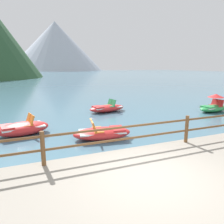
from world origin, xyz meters
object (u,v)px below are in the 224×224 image
pedal_boat_1 (22,128)px  pedal_boat_2 (107,108)px  pedal_boat_3 (214,106)px  pedal_boat_0 (102,133)px

pedal_boat_1 → pedal_boat_2: pedal_boat_1 is taller
pedal_boat_1 → pedal_boat_3: size_ratio=1.00×
pedal_boat_1 → pedal_boat_3: bearing=2.7°
pedal_boat_1 → pedal_boat_2: 6.14m
pedal_boat_0 → pedal_boat_1: bearing=149.7°
pedal_boat_2 → pedal_boat_3: pedal_boat_3 is taller
pedal_boat_1 → pedal_boat_2: size_ratio=0.93×
pedal_boat_0 → pedal_boat_3: size_ratio=1.04×
pedal_boat_0 → pedal_boat_1: 3.64m
pedal_boat_2 → pedal_boat_3: 7.21m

